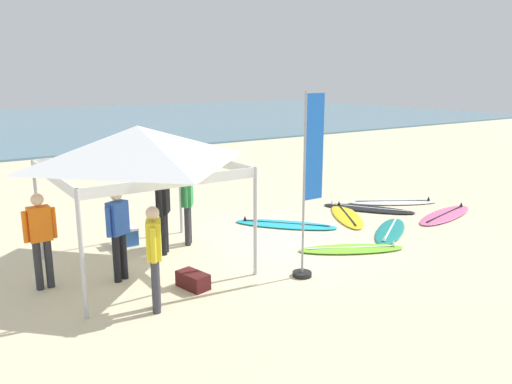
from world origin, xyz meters
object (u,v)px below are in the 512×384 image
(surfboard_black, at_px, (368,209))
(person_blue, at_px, (118,228))
(cooler_box, at_px, (126,237))
(surfboard_yellow, at_px, (347,215))
(canopy_tent, at_px, (138,145))
(person_yellow, at_px, (154,251))
(surfboard_cyan, at_px, (285,224))
(gear_bag_near_tent, at_px, (193,280))
(surfboard_teal, at_px, (390,231))
(surfboard_pink, at_px, (445,215))
(surfboard_white, at_px, (393,202))
(banner_flag, at_px, (309,193))
(surfboard_lime, at_px, (352,249))
(person_orange, at_px, (41,234))
(person_black, at_px, (163,208))
(person_green, at_px, (187,201))

(surfboard_black, distance_m, person_blue, 7.50)
(cooler_box, bearing_deg, surfboard_yellow, -10.73)
(canopy_tent, bearing_deg, person_yellow, -106.25)
(canopy_tent, bearing_deg, person_blue, -145.99)
(surfboard_cyan, xyz_separation_m, surfboard_black, (2.83, -0.09, 0.00))
(surfboard_yellow, xyz_separation_m, person_yellow, (-6.33, -2.26, 0.95))
(surfboard_yellow, height_order, person_yellow, person_yellow)
(gear_bag_near_tent, bearing_deg, cooler_box, 93.59)
(canopy_tent, distance_m, surfboard_teal, 6.28)
(surfboard_pink, height_order, person_blue, person_blue)
(surfboard_teal, distance_m, person_blue, 6.42)
(surfboard_white, xyz_separation_m, banner_flag, (-5.59, -2.78, 1.54))
(surfboard_lime, xyz_separation_m, surfboard_cyan, (-0.07, 2.23, -0.00))
(surfboard_teal, xyz_separation_m, surfboard_black, (1.08, 1.74, -0.00))
(person_orange, relative_size, person_blue, 1.00)
(surfboard_pink, distance_m, person_orange, 9.93)
(person_yellow, height_order, person_orange, same)
(surfboard_teal, distance_m, person_orange, 7.68)
(canopy_tent, xyz_separation_m, person_orange, (-1.84, -0.02, -1.40))
(surfboard_yellow, bearing_deg, person_black, 178.79)
(person_orange, relative_size, gear_bag_near_tent, 2.85)
(surfboard_cyan, height_order, surfboard_black, same)
(person_yellow, relative_size, banner_flag, 0.50)
(surfboard_yellow, bearing_deg, canopy_tent, -176.57)
(surfboard_yellow, bearing_deg, surfboard_cyan, 171.78)
(surfboard_cyan, height_order, cooler_box, cooler_box)
(person_orange, xyz_separation_m, cooler_box, (1.97, 1.43, -0.79))
(person_black, bearing_deg, gear_bag_near_tent, -99.56)
(surfboard_lime, distance_m, cooler_box, 4.93)
(person_green, relative_size, cooler_box, 3.42)
(surfboard_white, bearing_deg, person_green, 179.49)
(person_yellow, relative_size, person_blue, 1.00)
(surfboard_white, xyz_separation_m, surfboard_yellow, (-2.17, -0.31, 0.00))
(surfboard_yellow, bearing_deg, banner_flag, -144.16)
(surfboard_cyan, bearing_deg, surfboard_yellow, -8.22)
(canopy_tent, relative_size, gear_bag_near_tent, 5.42)
(surfboard_cyan, height_order, person_green, person_green)
(surfboard_white, height_order, surfboard_yellow, same)
(surfboard_lime, bearing_deg, person_black, 148.43)
(gear_bag_near_tent, xyz_separation_m, cooler_box, (-0.18, 2.87, 0.06))
(person_yellow, bearing_deg, surfboard_black, 18.38)
(person_blue, bearing_deg, surfboard_white, 7.12)
(banner_flag, distance_m, gear_bag_near_tent, 2.58)
(surfboard_teal, xyz_separation_m, person_yellow, (-6.25, -0.70, 0.95))
(person_orange, xyz_separation_m, gear_bag_near_tent, (2.15, -1.44, -0.85))
(person_orange, bearing_deg, surfboard_pink, -6.16)
(person_orange, bearing_deg, person_green, 13.09)
(surfboard_pink, xyz_separation_m, person_green, (-6.67, 1.79, 0.95))
(surfboard_lime, xyz_separation_m, surfboard_black, (2.76, 2.15, -0.00))
(surfboard_white, bearing_deg, gear_bag_near_tent, -164.51)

